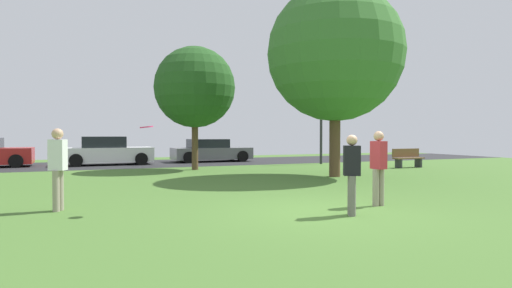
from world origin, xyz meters
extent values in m
plane|color=#47702D|center=(0.00, 0.00, 0.00)|extent=(44.00, 44.00, 0.00)
cube|color=#28282B|center=(0.00, 16.00, 0.00)|extent=(44.00, 6.40, 0.01)
cylinder|color=brown|center=(0.19, 11.19, 1.20)|extent=(0.29, 0.29, 2.41)
sphere|color=#23511E|center=(0.19, 11.19, 3.70)|extent=(3.62, 3.62, 3.62)
cylinder|color=brown|center=(4.26, 6.12, 1.42)|extent=(0.41, 0.41, 2.83)
sphere|color=#38702D|center=(4.26, 6.12, 4.64)|extent=(5.11, 5.11, 5.11)
cylinder|color=gray|center=(-5.06, 2.29, 0.43)|extent=(0.14, 0.14, 0.86)
cylinder|color=gray|center=(-5.13, 2.15, 0.43)|extent=(0.14, 0.14, 0.86)
cube|color=silver|center=(-5.10, 2.22, 1.18)|extent=(0.39, 0.34, 0.64)
sphere|color=tan|center=(-5.10, 2.22, 1.61)|extent=(0.23, 0.23, 0.23)
cylinder|color=slate|center=(0.25, -0.64, 0.40)|extent=(0.14, 0.14, 0.79)
cylinder|color=slate|center=(0.32, -0.49, 0.40)|extent=(0.14, 0.14, 0.79)
cube|color=black|center=(0.28, -0.57, 1.09)|extent=(0.39, 0.34, 0.59)
sphere|color=tan|center=(0.28, -0.57, 1.49)|extent=(0.21, 0.21, 0.21)
cylinder|color=gray|center=(1.42, 0.13, 0.42)|extent=(0.14, 0.14, 0.83)
cylinder|color=gray|center=(1.58, 0.15, 0.42)|extent=(0.14, 0.14, 0.83)
cube|color=#B72D38|center=(1.50, 0.14, 1.14)|extent=(0.25, 0.34, 0.62)
sphere|color=tan|center=(1.50, 0.14, 1.57)|extent=(0.22, 0.22, 0.22)
cylinder|color=#EA2D6B|center=(-3.41, 1.34, 1.76)|extent=(0.27, 0.27, 0.05)
cylinder|color=black|center=(-7.36, 17.32, 0.32)|extent=(0.64, 0.22, 0.64)
cylinder|color=black|center=(-7.36, 15.47, 0.32)|extent=(0.64, 0.22, 0.64)
cube|color=white|center=(-3.19, 15.85, 0.53)|extent=(4.43, 1.78, 0.75)
cube|color=black|center=(-3.41, 15.85, 1.19)|extent=(2.13, 1.57, 0.57)
cylinder|color=black|center=(-1.64, 16.74, 0.32)|extent=(0.64, 0.22, 0.64)
cylinder|color=black|center=(-1.64, 14.97, 0.32)|extent=(0.64, 0.22, 0.64)
cylinder|color=black|center=(-4.74, 16.74, 0.32)|extent=(0.64, 0.22, 0.64)
cylinder|color=black|center=(-4.74, 14.97, 0.32)|extent=(0.64, 0.22, 0.64)
cube|color=slate|center=(2.52, 16.32, 0.48)|extent=(4.48, 1.89, 0.66)
cube|color=black|center=(2.30, 16.32, 1.06)|extent=(2.15, 1.66, 0.50)
cylinder|color=black|center=(4.09, 17.27, 0.32)|extent=(0.64, 0.22, 0.64)
cylinder|color=black|center=(4.09, 15.38, 0.32)|extent=(0.64, 0.22, 0.64)
cylinder|color=black|center=(0.96, 17.27, 0.32)|extent=(0.64, 0.22, 0.64)
cylinder|color=black|center=(0.96, 15.38, 0.32)|extent=(0.64, 0.22, 0.64)
cube|color=brown|center=(9.87, 8.38, 0.45)|extent=(1.60, 0.44, 0.06)
cube|color=brown|center=(9.87, 8.58, 0.70)|extent=(1.60, 0.06, 0.40)
cube|color=#333338|center=(10.47, 8.38, 0.23)|extent=(0.10, 0.40, 0.45)
cube|color=#333338|center=(9.27, 8.38, 0.23)|extent=(0.10, 0.40, 0.45)
cylinder|color=#2D2D33|center=(7.37, 12.20, 2.25)|extent=(0.14, 0.14, 4.50)
camera|label=1|loc=(-4.75, -7.66, 1.62)|focal=30.22mm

